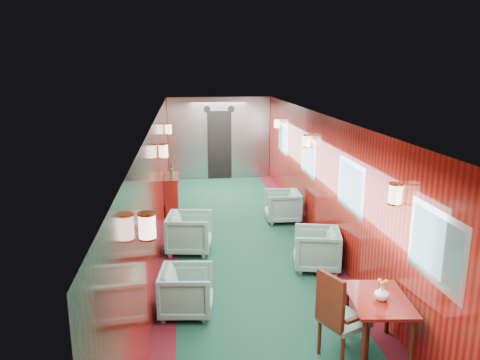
# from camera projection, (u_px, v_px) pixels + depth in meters

# --- Properties ---
(room) EXTENTS (12.00, 12.10, 2.40)m
(room) POSITION_uv_depth(u_px,v_px,m) (246.00, 164.00, 7.93)
(room) COLOR #0E3426
(room) RESTS_ON ground
(bulkhead) EXTENTS (2.98, 0.17, 2.39)m
(bulkhead) POSITION_uv_depth(u_px,v_px,m) (219.00, 138.00, 13.74)
(bulkhead) COLOR #9EA1A4
(bulkhead) RESTS_ON ground
(windows_right) EXTENTS (0.02, 8.60, 0.80)m
(windows_right) POSITION_uv_depth(u_px,v_px,m) (326.00, 169.00, 8.39)
(windows_right) COLOR #B9BBC1
(windows_right) RESTS_ON ground
(wall_sconces) EXTENTS (2.97, 7.97, 0.25)m
(wall_sconces) POSITION_uv_depth(u_px,v_px,m) (242.00, 149.00, 8.44)
(wall_sconces) COLOR #FFEEC6
(wall_sconces) RESTS_ON ground
(dining_table) EXTENTS (0.74, 0.99, 0.69)m
(dining_table) POSITION_uv_depth(u_px,v_px,m) (378.00, 307.00, 5.33)
(dining_table) COLOR maroon
(dining_table) RESTS_ON ground
(side_chair) EXTENTS (0.62, 0.63, 1.07)m
(side_chair) POSITION_uv_depth(u_px,v_px,m) (338.00, 313.00, 5.19)
(side_chair) COLOR #224F4A
(side_chair) RESTS_ON ground
(credenza) EXTENTS (0.30, 0.96, 1.14)m
(credenza) POSITION_uv_depth(u_px,v_px,m) (172.00, 194.00, 10.58)
(credenza) COLOR maroon
(credenza) RESTS_ON ground
(flower_vase) EXTENTS (0.21, 0.21, 0.17)m
(flower_vase) POSITION_uv_depth(u_px,v_px,m) (382.00, 293.00, 5.24)
(flower_vase) COLOR white
(flower_vase) RESTS_ON dining_table
(armchair_left_near) EXTENTS (0.77, 0.76, 0.64)m
(armchair_left_near) POSITION_uv_depth(u_px,v_px,m) (187.00, 291.00, 6.26)
(armchair_left_near) COLOR #224F4A
(armchair_left_near) RESTS_ON ground
(armchair_left_far) EXTENTS (0.88, 0.86, 0.71)m
(armchair_left_far) POSITION_uv_depth(u_px,v_px,m) (190.00, 233.00, 8.35)
(armchair_left_far) COLOR #224F4A
(armchair_left_far) RESTS_ON ground
(armchair_right_near) EXTENTS (0.88, 0.87, 0.68)m
(armchair_right_near) POSITION_uv_depth(u_px,v_px,m) (317.00, 249.00, 7.66)
(armchair_right_near) COLOR #224F4A
(armchair_right_near) RESTS_ON ground
(armchair_right_far) EXTENTS (0.76, 0.74, 0.66)m
(armchair_right_far) POSITION_uv_depth(u_px,v_px,m) (282.00, 206.00, 10.02)
(armchair_right_far) COLOR #224F4A
(armchair_right_far) RESTS_ON ground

